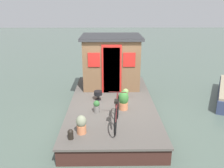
# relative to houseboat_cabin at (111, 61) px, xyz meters

# --- Properties ---
(ground_plane) EXTENTS (60.00, 60.00, 0.00)m
(ground_plane) POSITION_rel_houseboat_cabin_xyz_m (-1.72, 0.00, -1.52)
(ground_plane) COLOR #47564C
(houseboat_deck) EXTENTS (5.67, 2.81, 0.50)m
(houseboat_deck) POSITION_rel_houseboat_cabin_xyz_m (-1.72, 0.00, -1.26)
(houseboat_deck) COLOR #4C4742
(houseboat_deck) RESTS_ON ground_plane
(houseboat_cabin) EXTENTS (1.89, 2.31, 2.00)m
(houseboat_cabin) POSITION_rel_houseboat_cabin_xyz_m (0.00, 0.00, 0.00)
(houseboat_cabin) COLOR brown
(houseboat_cabin) RESTS_ON houseboat_deck
(bicycle) EXTENTS (1.65, 0.50, 0.83)m
(bicycle) POSITION_rel_houseboat_cabin_xyz_m (-3.39, -0.10, -0.63)
(bicycle) COLOR black
(bicycle) RESTS_ON houseboat_deck
(potted_plant_rosemary) EXTENTS (0.21, 0.21, 0.35)m
(potted_plant_rosemary) POSITION_rel_houseboat_cabin_xyz_m (-1.42, -0.49, -0.83)
(potted_plant_rosemary) COLOR #B2603D
(potted_plant_rosemary) RESTS_ON houseboat_deck
(potted_plant_fern) EXTENTS (0.27, 0.27, 0.50)m
(potted_plant_fern) POSITION_rel_houseboat_cabin_xyz_m (-3.81, 0.81, -0.75)
(potted_plant_fern) COLOR #C6754C
(potted_plant_fern) RESTS_ON houseboat_deck
(potted_plant_ivy) EXTENTS (0.31, 0.31, 0.62)m
(potted_plant_ivy) POSITION_rel_houseboat_cabin_xyz_m (-2.36, -0.36, -0.70)
(potted_plant_ivy) COLOR #C6754C
(potted_plant_ivy) RESTS_ON houseboat_deck
(potted_plant_geranium) EXTENTS (0.19, 0.19, 0.38)m
(potted_plant_geranium) POSITION_rel_houseboat_cabin_xyz_m (-2.55, 0.48, -0.82)
(potted_plant_geranium) COLOR slate
(potted_plant_geranium) RESTS_ON houseboat_deck
(charcoal_grill) EXTENTS (0.28, 0.28, 0.32)m
(charcoal_grill) POSITION_rel_houseboat_cabin_xyz_m (-1.56, 0.48, -0.78)
(charcoal_grill) COLOR black
(charcoal_grill) RESTS_ON houseboat_deck
(mooring_bollard) EXTENTS (0.15, 0.15, 0.26)m
(mooring_bollard) POSITION_rel_houseboat_cabin_xyz_m (-4.08, 1.06, -0.87)
(mooring_bollard) COLOR black
(mooring_bollard) RESTS_ON houseboat_deck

